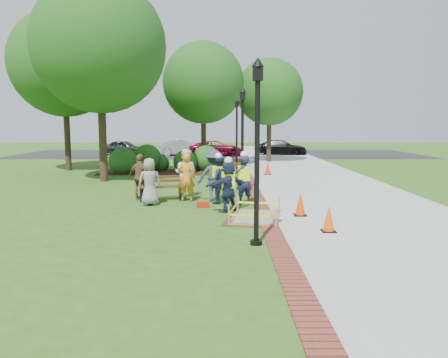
{
  "coord_description": "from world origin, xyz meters",
  "views": [
    {
      "loc": [
        0.5,
        -12.88,
        2.81
      ],
      "look_at": [
        0.5,
        1.2,
        1.0
      ],
      "focal_mm": 35.0,
      "sensor_mm": 36.0,
      "label": 1
    }
  ],
  "objects_px": {
    "lamp_near": "(257,138)",
    "hivis_worker_c": "(218,178)",
    "wet_concrete_pad": "(255,211)",
    "hivis_worker_a": "(228,184)",
    "hivis_worker_b": "(244,178)",
    "bench_near": "(161,192)",
    "cone_front": "(329,219)"
  },
  "relations": [
    {
      "from": "bench_near",
      "to": "lamp_near",
      "type": "relative_size",
      "value": 0.4
    },
    {
      "from": "hivis_worker_a",
      "to": "hivis_worker_b",
      "type": "distance_m",
      "value": 1.32
    },
    {
      "from": "wet_concrete_pad",
      "to": "bench_near",
      "type": "relative_size",
      "value": 1.48
    },
    {
      "from": "lamp_near",
      "to": "hivis_worker_b",
      "type": "bearing_deg",
      "value": 90.71
    },
    {
      "from": "wet_concrete_pad",
      "to": "hivis_worker_a",
      "type": "xyz_separation_m",
      "value": [
        -0.8,
        1.03,
        0.65
      ]
    },
    {
      "from": "cone_front",
      "to": "hivis_worker_c",
      "type": "bearing_deg",
      "value": 125.34
    },
    {
      "from": "bench_near",
      "to": "cone_front",
      "type": "bearing_deg",
      "value": -43.31
    },
    {
      "from": "hivis_worker_c",
      "to": "hivis_worker_a",
      "type": "bearing_deg",
      "value": -77.08
    },
    {
      "from": "wet_concrete_pad",
      "to": "hivis_worker_c",
      "type": "bearing_deg",
      "value": 114.53
    },
    {
      "from": "bench_near",
      "to": "cone_front",
      "type": "relative_size",
      "value": 2.42
    },
    {
      "from": "wet_concrete_pad",
      "to": "hivis_worker_b",
      "type": "xyz_separation_m",
      "value": [
        -0.24,
        2.22,
        0.69
      ]
    },
    {
      "from": "lamp_near",
      "to": "hivis_worker_a",
      "type": "distance_m",
      "value": 4.17
    },
    {
      "from": "wet_concrete_pad",
      "to": "hivis_worker_b",
      "type": "distance_m",
      "value": 2.34
    },
    {
      "from": "wet_concrete_pad",
      "to": "cone_front",
      "type": "relative_size",
      "value": 3.59
    },
    {
      "from": "hivis_worker_b",
      "to": "wet_concrete_pad",
      "type": "bearing_deg",
      "value": -83.76
    },
    {
      "from": "wet_concrete_pad",
      "to": "cone_front",
      "type": "xyz_separation_m",
      "value": [
        1.78,
        -1.63,
        0.11
      ]
    },
    {
      "from": "hivis_worker_a",
      "to": "bench_near",
      "type": "bearing_deg",
      "value": 139.62
    },
    {
      "from": "hivis_worker_b",
      "to": "hivis_worker_c",
      "type": "distance_m",
      "value": 0.92
    },
    {
      "from": "cone_front",
      "to": "hivis_worker_c",
      "type": "distance_m",
      "value": 5.05
    },
    {
      "from": "lamp_near",
      "to": "hivis_worker_b",
      "type": "relative_size",
      "value": 2.29
    },
    {
      "from": "lamp_near",
      "to": "hivis_worker_c",
      "type": "distance_m",
      "value": 5.56
    },
    {
      "from": "wet_concrete_pad",
      "to": "hivis_worker_c",
      "type": "distance_m",
      "value": 2.79
    },
    {
      "from": "hivis_worker_b",
      "to": "hivis_worker_c",
      "type": "xyz_separation_m",
      "value": [
        -0.88,
        0.25,
        -0.03
      ]
    },
    {
      "from": "lamp_near",
      "to": "hivis_worker_c",
      "type": "relative_size",
      "value": 2.38
    },
    {
      "from": "hivis_worker_a",
      "to": "hivis_worker_b",
      "type": "xyz_separation_m",
      "value": [
        0.55,
        1.2,
        0.05
      ]
    },
    {
      "from": "hivis_worker_c",
      "to": "bench_near",
      "type": "bearing_deg",
      "value": 162.98
    },
    {
      "from": "cone_front",
      "to": "hivis_worker_b",
      "type": "distance_m",
      "value": 4.39
    },
    {
      "from": "bench_near",
      "to": "hivis_worker_b",
      "type": "relative_size",
      "value": 0.92
    },
    {
      "from": "hivis_worker_a",
      "to": "hivis_worker_b",
      "type": "bearing_deg",
      "value": 65.22
    },
    {
      "from": "hivis_worker_a",
      "to": "hivis_worker_b",
      "type": "height_order",
      "value": "hivis_worker_b"
    },
    {
      "from": "hivis_worker_b",
      "to": "bench_near",
      "type": "bearing_deg",
      "value": 163.42
    },
    {
      "from": "cone_front",
      "to": "lamp_near",
      "type": "relative_size",
      "value": 0.17
    }
  ]
}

